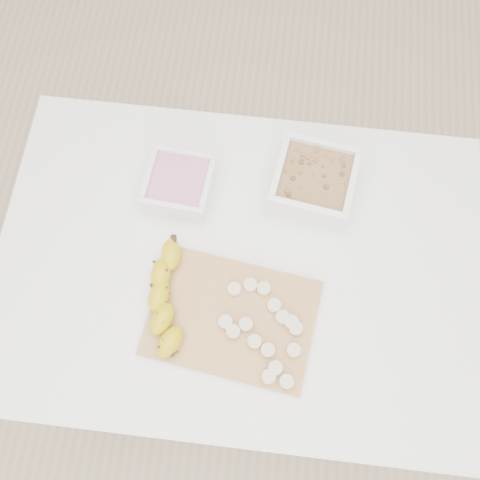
# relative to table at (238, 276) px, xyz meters

# --- Properties ---
(ground) EXTENTS (3.50, 3.50, 0.00)m
(ground) POSITION_rel_table_xyz_m (0.00, 0.00, -0.65)
(ground) COLOR #C6AD89
(ground) RESTS_ON ground
(table) EXTENTS (1.00, 0.70, 0.75)m
(table) POSITION_rel_table_xyz_m (0.00, 0.00, 0.00)
(table) COLOR white
(table) RESTS_ON ground
(bowl_yogurt) EXTENTS (0.14, 0.14, 0.06)m
(bowl_yogurt) POSITION_rel_table_xyz_m (-0.14, 0.15, 0.13)
(bowl_yogurt) COLOR white
(bowl_yogurt) RESTS_ON table
(bowl_granola) EXTENTS (0.19, 0.19, 0.08)m
(bowl_granola) POSITION_rel_table_xyz_m (0.14, 0.18, 0.13)
(bowl_granola) COLOR white
(bowl_granola) RESTS_ON table
(cutting_board) EXTENTS (0.35, 0.27, 0.01)m
(cutting_board) POSITION_rel_table_xyz_m (0.00, -0.11, 0.10)
(cutting_board) COLOR #C6874B
(cutting_board) RESTS_ON table
(banana) EXTENTS (0.07, 0.23, 0.04)m
(banana) POSITION_rel_table_xyz_m (-0.13, -0.10, 0.13)
(banana) COLOR gold
(banana) RESTS_ON cutting_board
(banana_slices) EXTENTS (0.16, 0.20, 0.02)m
(banana_slices) POSITION_rel_table_xyz_m (0.07, -0.13, 0.12)
(banana_slices) COLOR beige
(banana_slices) RESTS_ON cutting_board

